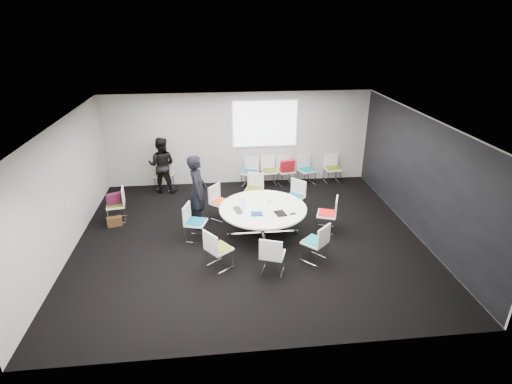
{
  "coord_description": "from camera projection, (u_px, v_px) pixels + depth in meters",
  "views": [
    {
      "loc": [
        -0.72,
        -8.19,
        4.85
      ],
      "look_at": [
        0.2,
        0.4,
        1.0
      ],
      "focal_mm": 28.0,
      "sensor_mm": 36.0,
      "label": 1
    }
  ],
  "objects": [
    {
      "name": "chair_back_b",
      "position": [
        269.0,
        176.0,
        12.33
      ],
      "size": [
        0.5,
        0.49,
        0.88
      ],
      "rotation": [
        0.0,
        0.0,
        3.23
      ],
      "color": "silver",
      "rests_on": "ground"
    },
    {
      "name": "chair_ring_h",
      "position": [
        315.0,
        249.0,
        8.51
      ],
      "size": [
        0.64,
        0.64,
        0.88
      ],
      "rotation": [
        0.0,
        0.0,
        7.04
      ],
      "color": "silver",
      "rests_on": "ground"
    },
    {
      "name": "chair_back_e",
      "position": [
        332.0,
        174.0,
        12.52
      ],
      "size": [
        0.49,
        0.48,
        0.88
      ],
      "rotation": [
        0.0,
        0.0,
        3.22
      ],
      "color": "silver",
      "rests_on": "ground"
    },
    {
      "name": "cup",
      "position": [
        269.0,
        201.0,
        9.52
      ],
      "size": [
        0.08,
        0.08,
        0.09
      ],
      "primitive_type": "cylinder",
      "color": "white",
      "rests_on": "conference_table"
    },
    {
      "name": "person_back",
      "position": [
        162.0,
        165.0,
        11.64
      ],
      "size": [
        0.9,
        0.75,
        1.66
      ],
      "primitive_type": "imported",
      "rotation": [
        0.0,
        0.0,
        2.98
      ],
      "color": "black",
      "rests_on": "ground"
    },
    {
      "name": "projection_screen",
      "position": [
        265.0,
        124.0,
        11.95
      ],
      "size": [
        1.9,
        0.03,
        1.35
      ],
      "primitive_type": "cube",
      "color": "white",
      "rests_on": "room_shell"
    },
    {
      "name": "chair_person_back",
      "position": [
        164.0,
        180.0,
        12.02
      ],
      "size": [
        0.59,
        0.59,
        0.88
      ],
      "rotation": [
        0.0,
        0.0,
        2.76
      ],
      "color": "silver",
      "rests_on": "ground"
    },
    {
      "name": "notebook_black",
      "position": [
        280.0,
        213.0,
        9.01
      ],
      "size": [
        0.28,
        0.34,
        0.02
      ],
      "primitive_type": "cube",
      "rotation": [
        0.0,
        0.0,
        0.23
      ],
      "color": "black",
      "rests_on": "conference_table"
    },
    {
      "name": "chair_back_c",
      "position": [
        286.0,
        176.0,
        12.35
      ],
      "size": [
        0.55,
        0.54,
        0.88
      ],
      "rotation": [
        0.0,
        0.0,
        3.37
      ],
      "color": "silver",
      "rests_on": "ground"
    },
    {
      "name": "chair_back_a",
      "position": [
        250.0,
        177.0,
        12.24
      ],
      "size": [
        0.6,
        0.59,
        0.88
      ],
      "rotation": [
        0.0,
        0.0,
        2.73
      ],
      "color": "silver",
      "rests_on": "ground"
    },
    {
      "name": "chair_ring_b",
      "position": [
        294.0,
        203.0,
        10.58
      ],
      "size": [
        0.64,
        0.64,
        0.88
      ],
      "rotation": [
        0.0,
        0.0,
        2.37
      ],
      "color": "silver",
      "rests_on": "ground"
    },
    {
      "name": "brown_bag",
      "position": [
        115.0,
        222.0,
        9.96
      ],
      "size": [
        0.39,
        0.25,
        0.24
      ],
      "primitive_type": "cube",
      "rotation": [
        0.0,
        0.0,
        0.28
      ],
      "color": "#4B2F18",
      "rests_on": "ground"
    },
    {
      "name": "tablet_folio",
      "position": [
        257.0,
        214.0,
        8.98
      ],
      "size": [
        0.27,
        0.21,
        0.03
      ],
      "primitive_type": "cube",
      "rotation": [
        0.0,
        0.0,
        -0.03
      ],
      "color": "navy",
      "rests_on": "conference_table"
    },
    {
      "name": "laptop_lid",
      "position": [
        242.0,
        201.0,
        9.33
      ],
      "size": [
        0.16,
        0.27,
        0.22
      ],
      "primitive_type": "cube",
      "rotation": [
        0.0,
        0.0,
        2.09
      ],
      "color": "silver",
      "rests_on": "conference_table"
    },
    {
      "name": "papers_front",
      "position": [
        298.0,
        209.0,
        9.21
      ],
      "size": [
        0.33,
        0.25,
        0.0
      ],
      "primitive_type": "cube",
      "rotation": [
        0.0,
        0.0,
        0.15
      ],
      "color": "silver",
      "rests_on": "conference_table"
    },
    {
      "name": "chair_ring_f",
      "position": [
        219.0,
        256.0,
        8.26
      ],
      "size": [
        0.64,
        0.64,
        0.88
      ],
      "rotation": [
        0.0,
        0.0,
        5.36
      ],
      "color": "silver",
      "rests_on": "ground"
    },
    {
      "name": "chair_ring_c",
      "position": [
        254.0,
        195.0,
        11.02
      ],
      "size": [
        0.59,
        0.58,
        0.88
      ],
      "rotation": [
        0.0,
        0.0,
        2.79
      ],
      "color": "silver",
      "rests_on": "ground"
    },
    {
      "name": "room_shell",
      "position": [
        253.0,
        183.0,
        8.92
      ],
      "size": [
        8.08,
        7.08,
        2.88
      ],
      "color": "black",
      "rests_on": "ground"
    },
    {
      "name": "person_main",
      "position": [
        198.0,
        192.0,
        9.65
      ],
      "size": [
        0.47,
        0.69,
        1.85
      ],
      "primitive_type": "imported",
      "rotation": [
        0.0,
        0.0,
        1.53
      ],
      "color": "black",
      "rests_on": "ground"
    },
    {
      "name": "chair_ring_e",
      "position": [
        196.0,
        229.0,
        9.31
      ],
      "size": [
        0.56,
        0.57,
        0.88
      ],
      "rotation": [
        0.0,
        0.0,
        4.42
      ],
      "color": "silver",
      "rests_on": "ground"
    },
    {
      "name": "laptop",
      "position": [
        240.0,
        210.0,
        9.16
      ],
      "size": [
        0.31,
        0.41,
        0.03
      ],
      "primitive_type": "imported",
      "rotation": [
        0.0,
        0.0,
        1.8
      ],
      "color": "#333338",
      "rests_on": "conference_table"
    },
    {
      "name": "maroon_bag",
      "position": [
        115.0,
        199.0,
        10.01
      ],
      "size": [
        0.42,
        0.3,
        0.28
      ],
      "primitive_type": "cube",
      "rotation": [
        0.0,
        0.0,
        0.45
      ],
      "color": "#461227",
      "rests_on": "chair_spare_left"
    },
    {
      "name": "chair_back_d",
      "position": [
        306.0,
        175.0,
        12.41
      ],
      "size": [
        0.58,
        0.57,
        0.88
      ],
      "rotation": [
        0.0,
        0.0,
        3.47
      ],
      "color": "silver",
      "rests_on": "ground"
    },
    {
      "name": "papers_right",
      "position": [
        280.0,
        202.0,
        9.55
      ],
      "size": [
        0.32,
        0.24,
        0.0
      ],
      "primitive_type": "cube",
      "rotation": [
        0.0,
        0.0,
        0.1
      ],
      "color": "white",
      "rests_on": "conference_table"
    },
    {
      "name": "chair_ring_a",
      "position": [
        327.0,
        220.0,
        9.69
      ],
      "size": [
        0.58,
        0.59,
        0.88
      ],
      "rotation": [
        0.0,
        0.0,
        1.22
      ],
      "color": "silver",
      "rests_on": "ground"
    },
    {
      "name": "chair_ring_d",
      "position": [
        221.0,
        208.0,
        10.29
      ],
      "size": [
        0.64,
        0.64,
        0.88
      ],
      "rotation": [
        0.0,
        0.0,
        4.02
      ],
      "color": "silver",
      "rests_on": "ground"
    },
    {
      "name": "red_jacket",
      "position": [
        287.0,
        166.0,
        11.97
      ],
      "size": [
        0.46,
        0.25,
        0.36
      ],
      "primitive_type": "cube",
      "rotation": [
        0.17,
        0.0,
        0.22
      ],
      "color": "#A9141F",
      "rests_on": "chair_back_c"
    },
    {
      "name": "chair_ring_g",
      "position": [
        272.0,
        262.0,
        8.07
      ],
      "size": [
        0.58,
        0.58,
        0.88
      ],
      "rotation": [
        0.0,
        0.0,
        5.94
      ],
      "color": "silver",
      "rests_on": "ground"
    },
    {
      "name": "conference_table",
      "position": [
        263.0,
        216.0,
        9.39
      ],
      "size": [
        2.04,
        2.04,
        0.73
      ],
      "color": "silver",
      "rests_on": "ground"
    },
    {
      "name": "phone",
      "position": [
        292.0,
        214.0,
        9.0
      ],
      "size": [
        0.15,
        0.11,
        0.01
      ],
      "primitive_type": "cube",
      "rotation": [
        0.0,
        0.0,
        0.31
      ],
      "color": "black",
      "rests_on": "conference_table"
    },
    {
      "name": "chair_spare_left",
      "position": [
        117.0,
        211.0,
        10.16
      ],
      "size": [
        0.52,
        0.53,
        0.88
      ],
      "rotation": [
        0.0,
        0.0,
        1.73
      ],
      "color": "silver",
      "rests_on": "ground"
    }
  ]
}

